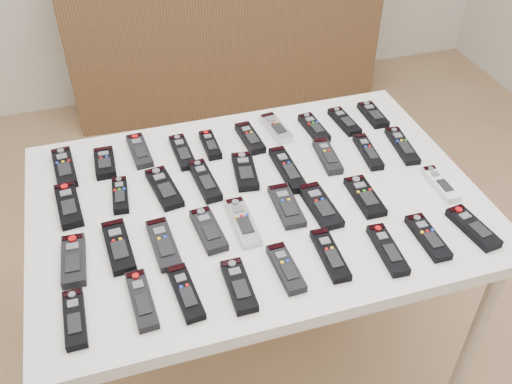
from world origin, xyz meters
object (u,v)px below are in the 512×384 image
object	(u,v)px
remote_8	(344,121)
remote_33	(330,255)
table	(256,213)
remote_3	(182,152)
remote_1	(105,163)
remote_9	(373,115)
remote_17	(368,152)
remote_20	(118,246)
remote_0	(64,168)
remote_15	(287,169)
remote_5	(250,138)
remote_29	(142,300)
remote_30	(186,292)
remote_18	(402,146)
remote_23	(243,222)
remote_32	(286,268)
remote_36	(473,228)
remote_31	(239,286)
remote_14	(245,171)
remote_34	(388,250)
remote_21	(163,244)
remote_13	(205,181)
remote_10	(69,205)
sideboard	(224,34)
remote_16	(327,156)
remote_19	(74,260)
remote_11	(120,195)
remote_2	(140,151)
remote_26	(365,196)
remote_7	(314,128)
remote_22	(208,230)
remote_24	(286,206)
remote_27	(440,184)
remote_4	(210,145)
remote_35	(428,237)
remote_28	(75,319)

from	to	relation	value
remote_8	remote_33	xyz separation A→B (m)	(-0.28, -0.55, 0.00)
table	remote_3	world-z (taller)	remote_3
remote_1	remote_8	xyz separation A→B (m)	(0.78, 0.00, -0.00)
remote_9	remote_17	size ratio (longest dim) A/B	0.85
remote_20	remote_9	bearing A→B (deg)	19.34
remote_0	remote_15	xyz separation A→B (m)	(0.63, -0.20, 0.00)
remote_5	remote_29	world-z (taller)	remote_5
remote_20	remote_30	world-z (taller)	remote_20
remote_18	remote_23	size ratio (longest dim) A/B	1.03
remote_32	remote_36	distance (m)	0.52
remote_15	remote_31	distance (m)	0.47
remote_8	remote_31	world-z (taller)	remote_31
remote_14	remote_20	xyz separation A→B (m)	(-0.39, -0.20, -0.00)
remote_0	remote_31	distance (m)	0.70
remote_0	remote_34	distance (m)	0.96
remote_21	remote_23	xyz separation A→B (m)	(0.22, 0.02, 0.00)
remote_5	remote_13	distance (m)	0.25
remote_3	remote_10	xyz separation A→B (m)	(-0.35, -0.16, 0.00)
remote_23	sideboard	bearing A→B (deg)	76.75
remote_8	remote_16	xyz separation A→B (m)	(-0.13, -0.17, 0.00)
sideboard	remote_9	world-z (taller)	sideboard
remote_1	remote_17	bearing A→B (deg)	-11.30
remote_34	remote_36	bearing A→B (deg)	4.79
remote_5	remote_18	xyz separation A→B (m)	(0.45, -0.18, -0.00)
remote_16	remote_30	xyz separation A→B (m)	(-0.52, -0.40, -0.00)
remote_13	remote_18	distance (m)	0.63
remote_5	remote_19	bearing A→B (deg)	-149.72
remote_11	remote_23	world-z (taller)	remote_11
remote_2	remote_17	size ratio (longest dim) A/B	0.99
remote_10	remote_8	bearing A→B (deg)	6.15
remote_16	remote_21	bearing A→B (deg)	-152.99
remote_15	remote_29	world-z (taller)	remote_15
remote_16	remote_26	xyz separation A→B (m)	(0.03, -0.21, -0.00)
remote_0	remote_30	bearing A→B (deg)	-70.84
table	remote_23	bearing A→B (deg)	-124.53
remote_1	remote_7	world-z (taller)	same
remote_19	remote_33	world-z (taller)	remote_19
remote_22	remote_24	distance (m)	0.23
remote_18	remote_8	bearing A→B (deg)	129.11
remote_15	remote_31	size ratio (longest dim) A/B	1.30
remote_27	remote_36	xyz separation A→B (m)	(-0.02, -0.19, 0.00)
remote_14	remote_2	bearing A→B (deg)	152.87
remote_10	remote_13	size ratio (longest dim) A/B	0.98
remote_20	remote_36	bearing A→B (deg)	-16.45
table	remote_4	size ratio (longest dim) A/B	8.93
remote_35	remote_36	xyz separation A→B (m)	(0.13, -0.00, 0.00)
remote_26	remote_36	world-z (taller)	remote_36
remote_23	remote_28	xyz separation A→B (m)	(-0.45, -0.20, 0.00)
remote_36	remote_21	bearing A→B (deg)	159.50
remote_34	remote_2	bearing A→B (deg)	134.49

